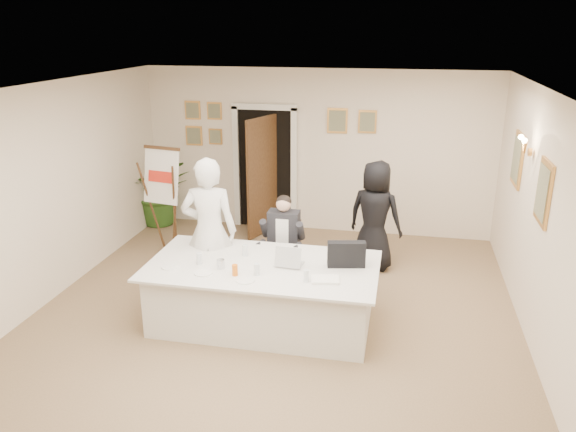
{
  "coord_description": "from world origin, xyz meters",
  "views": [
    {
      "loc": [
        1.45,
        -5.87,
        3.47
      ],
      "look_at": [
        0.11,
        0.6,
        1.21
      ],
      "focal_mm": 35.0,
      "sensor_mm": 36.0,
      "label": 1
    }
  ],
  "objects_px": {
    "paper_stack": "(325,280)",
    "standing_woman": "(375,216)",
    "flip_chart": "(167,206)",
    "steel_jug": "(221,264)",
    "laptop": "(290,254)",
    "laptop_bag": "(346,254)",
    "conference_table": "(263,294)",
    "standing_man": "(209,231)",
    "potted_palm": "(160,191)",
    "seated_man": "(283,242)",
    "oj_glass": "(235,270)"
  },
  "relations": [
    {
      "from": "conference_table",
      "to": "seated_man",
      "type": "distance_m",
      "value": 1.06
    },
    {
      "from": "seated_man",
      "to": "oj_glass",
      "type": "bearing_deg",
      "value": -102.38
    },
    {
      "from": "flip_chart",
      "to": "oj_glass",
      "type": "height_order",
      "value": "flip_chart"
    },
    {
      "from": "flip_chart",
      "to": "steel_jug",
      "type": "bearing_deg",
      "value": -53.01
    },
    {
      "from": "conference_table",
      "to": "steel_jug",
      "type": "relative_size",
      "value": 24.85
    },
    {
      "from": "paper_stack",
      "to": "standing_woman",
      "type": "bearing_deg",
      "value": 79.55
    },
    {
      "from": "standing_man",
      "to": "seated_man",
      "type": "bearing_deg",
      "value": -155.49
    },
    {
      "from": "conference_table",
      "to": "seated_man",
      "type": "height_order",
      "value": "seated_man"
    },
    {
      "from": "potted_palm",
      "to": "paper_stack",
      "type": "relative_size",
      "value": 4.02
    },
    {
      "from": "paper_stack",
      "to": "oj_glass",
      "type": "bearing_deg",
      "value": -176.44
    },
    {
      "from": "laptop_bag",
      "to": "flip_chart",
      "type": "bearing_deg",
      "value": 138.28
    },
    {
      "from": "conference_table",
      "to": "standing_man",
      "type": "xyz_separation_m",
      "value": [
        -0.81,
        0.45,
        0.58
      ]
    },
    {
      "from": "oj_glass",
      "to": "flip_chart",
      "type": "bearing_deg",
      "value": 128.66
    },
    {
      "from": "seated_man",
      "to": "standing_man",
      "type": "xyz_separation_m",
      "value": [
        -0.84,
        -0.56,
        0.3
      ]
    },
    {
      "from": "flip_chart",
      "to": "conference_table",
      "type": "bearing_deg",
      "value": -42.94
    },
    {
      "from": "seated_man",
      "to": "flip_chart",
      "type": "distance_m",
      "value": 2.23
    },
    {
      "from": "seated_man",
      "to": "steel_jug",
      "type": "distance_m",
      "value": 1.32
    },
    {
      "from": "flip_chart",
      "to": "standing_man",
      "type": "height_order",
      "value": "standing_man"
    },
    {
      "from": "potted_palm",
      "to": "paper_stack",
      "type": "height_order",
      "value": "potted_palm"
    },
    {
      "from": "seated_man",
      "to": "paper_stack",
      "type": "height_order",
      "value": "seated_man"
    },
    {
      "from": "potted_palm",
      "to": "laptop_bag",
      "type": "relative_size",
      "value": 2.81
    },
    {
      "from": "standing_man",
      "to": "laptop_bag",
      "type": "height_order",
      "value": "standing_man"
    },
    {
      "from": "potted_palm",
      "to": "laptop_bag",
      "type": "bearing_deg",
      "value": -39.17
    },
    {
      "from": "conference_table",
      "to": "standing_woman",
      "type": "distance_m",
      "value": 2.33
    },
    {
      "from": "seated_man",
      "to": "laptop_bag",
      "type": "height_order",
      "value": "seated_man"
    },
    {
      "from": "seated_man",
      "to": "laptop_bag",
      "type": "xyz_separation_m",
      "value": [
        0.94,
        -0.87,
        0.26
      ]
    },
    {
      "from": "standing_man",
      "to": "laptop",
      "type": "height_order",
      "value": "standing_man"
    },
    {
      "from": "potted_palm",
      "to": "standing_woman",
      "type": "bearing_deg",
      "value": -17.03
    },
    {
      "from": "seated_man",
      "to": "potted_palm",
      "type": "distance_m",
      "value": 3.48
    },
    {
      "from": "laptop",
      "to": "laptop_bag",
      "type": "relative_size",
      "value": 0.77
    },
    {
      "from": "seated_man",
      "to": "standing_woman",
      "type": "distance_m",
      "value": 1.51
    },
    {
      "from": "seated_man",
      "to": "standing_man",
      "type": "height_order",
      "value": "standing_man"
    },
    {
      "from": "laptop_bag",
      "to": "oj_glass",
      "type": "distance_m",
      "value": 1.31
    },
    {
      "from": "oj_glass",
      "to": "steel_jug",
      "type": "bearing_deg",
      "value": 145.16
    },
    {
      "from": "flip_chart",
      "to": "standing_man",
      "type": "xyz_separation_m",
      "value": [
        1.21,
        -1.43,
        0.18
      ]
    },
    {
      "from": "paper_stack",
      "to": "flip_chart",
      "type": "bearing_deg",
      "value": 142.3
    },
    {
      "from": "steel_jug",
      "to": "laptop_bag",
      "type": "bearing_deg",
      "value": 13.87
    },
    {
      "from": "oj_glass",
      "to": "standing_woman",
      "type": "bearing_deg",
      "value": 58.12
    },
    {
      "from": "flip_chart",
      "to": "steel_jug",
      "type": "distance_m",
      "value": 2.61
    },
    {
      "from": "standing_woman",
      "to": "potted_palm",
      "type": "relative_size",
      "value": 1.32
    },
    {
      "from": "potted_palm",
      "to": "oj_glass",
      "type": "bearing_deg",
      "value": -54.74
    },
    {
      "from": "laptop_bag",
      "to": "steel_jug",
      "type": "bearing_deg",
      "value": -177.83
    },
    {
      "from": "laptop",
      "to": "oj_glass",
      "type": "distance_m",
      "value": 0.7
    },
    {
      "from": "standing_woman",
      "to": "oj_glass",
      "type": "bearing_deg",
      "value": 75.2
    },
    {
      "from": "conference_table",
      "to": "oj_glass",
      "type": "bearing_deg",
      "value": -122.96
    },
    {
      "from": "standing_man",
      "to": "laptop_bag",
      "type": "distance_m",
      "value": 1.81
    },
    {
      "from": "conference_table",
      "to": "flip_chart",
      "type": "relative_size",
      "value": 1.61
    },
    {
      "from": "standing_man",
      "to": "potted_palm",
      "type": "relative_size",
      "value": 1.56
    },
    {
      "from": "seated_man",
      "to": "potted_palm",
      "type": "bearing_deg",
      "value": 140.47
    },
    {
      "from": "potted_palm",
      "to": "oj_glass",
      "type": "height_order",
      "value": "potted_palm"
    }
  ]
}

